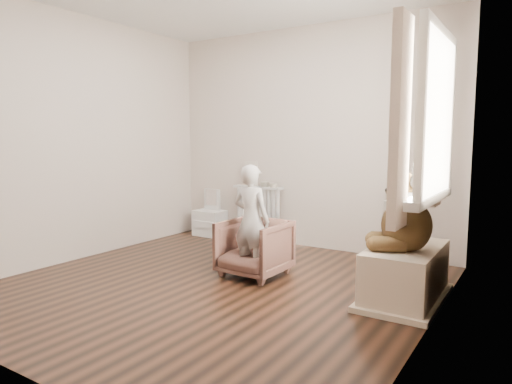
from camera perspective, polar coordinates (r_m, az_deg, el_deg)
The scene contains 19 objects.
floor at distance 4.14m, azimuth -5.20°, elevation -11.54°, with size 3.60×3.60×0.01m, color black.
back_wall at distance 5.47m, azimuth 6.31°, elevation 6.69°, with size 3.60×0.02×2.60m, color beige.
front_wall at distance 2.75m, azimuth -29.22°, elevation 5.97°, with size 3.60×0.02×2.60m, color beige.
left_wall at distance 5.24m, azimuth -21.25°, elevation 6.29°, with size 0.02×3.60×2.60m, color beige.
right_wall at distance 3.17m, azimuth 21.42°, elevation 6.34°, with size 0.02×3.60×2.60m, color beige.
window at distance 3.48m, azimuth 21.84°, elevation 8.78°, with size 0.03×0.90×1.10m, color white.
window_sill at distance 3.52m, azimuth 19.99°, elevation -0.65°, with size 0.22×1.10×0.06m, color silver.
curtain_left at distance 2.94m, azimuth 17.57°, elevation 8.25°, with size 0.06×0.26×1.30m, color #C0AA92.
curtain_right at distance 4.06m, azimuth 21.78°, elevation 7.56°, with size 0.06×0.26×1.30m, color #C0AA92.
radiator at distance 5.73m, azimuth 0.25°, elevation -2.40°, with size 0.67×0.13×0.70m, color silver.
paper_doll at distance 5.73m, azimuth -0.60°, elevation 2.32°, with size 0.19×0.02×0.31m, color beige.
tin_a at distance 5.64m, azimuth 1.09°, elevation 0.97°, with size 0.10×0.10×0.06m, color #A59E8C.
tin_b at distance 5.57m, azimuth 2.19°, elevation 0.86°, with size 0.09×0.09×0.05m, color #A59E8C.
toy_vanity at distance 6.15m, azimuth -5.80°, elevation -2.90°, with size 0.40×0.28×0.62m, color silver.
armchair at distance 4.35m, azimuth -0.22°, elevation -6.99°, with size 0.57×0.59×0.53m, color #543329.
child at distance 4.25m, azimuth -0.59°, elevation -3.54°, with size 0.38×0.25×1.04m, color beige.
toy_bench at distance 3.91m, azimuth 18.17°, elevation -9.92°, with size 0.49×0.93×0.44m, color beige.
teddy_bear at distance 3.70m, azimuth 18.32°, elevation -3.38°, with size 0.50×0.38×0.61m, color #32210E, non-canonical shape.
plush_cat at distance 3.54m, azimuth 20.05°, elevation 1.52°, with size 0.17×0.27×0.23m, color #675F56, non-canonical shape.
Camera 1 is at (2.41, -3.11, 1.29)m, focal length 32.00 mm.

